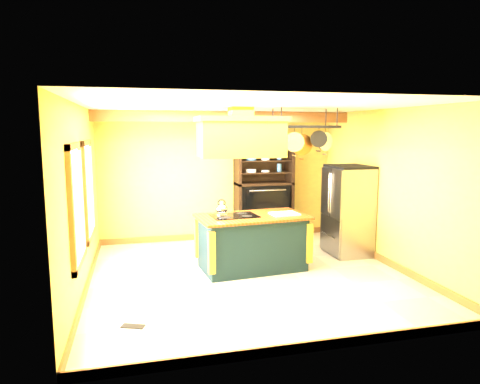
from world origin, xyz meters
name	(u,v)px	position (x,y,z in m)	size (l,w,h in m)	color
floor	(249,275)	(0.00, 0.00, 0.00)	(5.00, 5.00, 0.00)	beige
ceiling	(250,106)	(0.00, 0.00, 2.70)	(5.00, 5.00, 0.00)	white
wall_back	(219,177)	(0.00, 2.50, 1.35)	(5.00, 0.02, 2.70)	#D9C24F
wall_front	(313,228)	(0.00, -2.50, 1.35)	(5.00, 0.02, 2.70)	#D9C24F
wall_left	(82,199)	(-2.50, 0.00, 1.35)	(0.02, 5.00, 2.70)	#D9C24F
wall_right	(390,188)	(2.50, 0.00, 1.35)	(0.02, 5.00, 2.70)	#D9C24F
ceiling_beam	(227,117)	(0.00, 1.70, 2.59)	(5.00, 0.15, 0.20)	brown
window_near	(77,205)	(-2.47, -0.80, 1.40)	(0.06, 1.06, 1.56)	brown
window_far	(88,190)	(-2.47, 0.60, 1.40)	(0.06, 1.06, 1.56)	brown
kitchen_island	(252,242)	(0.14, 0.33, 0.47)	(1.90, 1.18, 1.11)	#12282B
range_hood	(241,136)	(-0.06, 0.33, 2.25)	(1.43, 0.81, 0.80)	#A8832A
pot_rack	(304,133)	(1.05, 0.34, 2.28)	(1.17, 0.54, 0.79)	black
refrigerator	(348,212)	(2.12, 0.76, 0.80)	(0.72, 0.84, 1.65)	gray
hutch	(263,200)	(0.92, 2.27, 0.84)	(1.21, 0.55, 2.15)	black
floor_register	(133,326)	(-1.83, -1.43, 0.01)	(0.28, 0.12, 0.01)	black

